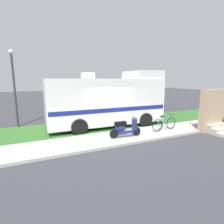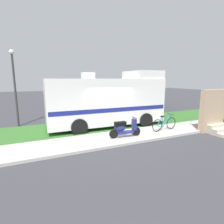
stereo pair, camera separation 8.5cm
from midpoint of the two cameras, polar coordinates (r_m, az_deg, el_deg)
ground_plane at (r=10.14m, az=-0.41°, el=-6.48°), size 80.00×80.00×0.00m
sidewalk at (r=9.09m, az=2.73°, el=-8.12°), size 24.00×2.00×0.12m
grass_strip at (r=11.46m, az=-3.50°, el=-4.29°), size 24.00×3.40×0.08m
motorhome_rv at (r=11.20m, az=-1.95°, el=3.85°), size 7.21×2.92×3.49m
scooter at (r=8.83m, az=3.70°, el=-5.19°), size 1.67×0.50×0.97m
bicycle at (r=10.40m, az=16.26°, el=-3.59°), size 1.74×0.52×0.90m
pickup_truck_near at (r=18.40m, az=9.45°, el=4.07°), size 5.21×2.11×1.77m
pickup_truck_far at (r=20.81m, az=6.18°, el=4.86°), size 5.67×2.41×1.74m
porch_steps at (r=11.64m, az=30.02°, el=-0.78°), size 2.00×1.26×2.40m
bottle_green at (r=12.26m, az=23.73°, el=-3.20°), size 0.07×0.07×0.29m
bottle_spare at (r=12.56m, az=29.28°, el=-3.40°), size 0.08×0.08×0.27m
street_lamp_post at (r=12.47m, az=-29.21°, el=8.53°), size 0.28×0.28×4.70m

